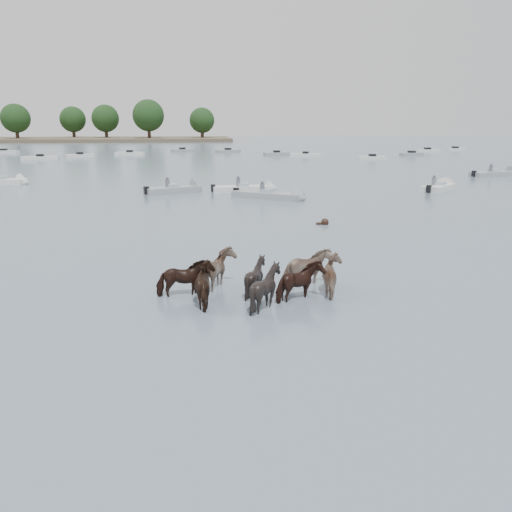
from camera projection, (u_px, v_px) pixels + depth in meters
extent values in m
plane|color=#4E6270|center=(278.00, 307.00, 15.97)|extent=(400.00, 400.00, 0.00)
imported|color=black|center=(183.00, 281.00, 16.88)|extent=(1.80, 1.04, 1.43)
imported|color=#85715A|center=(221.00, 272.00, 17.69)|extent=(1.34, 1.55, 1.53)
imported|color=black|center=(256.00, 279.00, 17.07)|extent=(1.61, 1.53, 1.42)
imported|color=gray|center=(307.00, 270.00, 18.00)|extent=(1.93, 1.36, 1.49)
imported|color=black|center=(209.00, 287.00, 16.19)|extent=(1.76, 1.85, 1.44)
imported|color=black|center=(266.00, 290.00, 15.79)|extent=(1.60, 1.48, 1.54)
imported|color=black|center=(299.00, 284.00, 16.51)|extent=(1.85, 1.55, 1.43)
imported|color=gray|center=(335.00, 278.00, 17.21)|extent=(1.55, 1.69, 1.43)
sphere|color=black|center=(325.00, 222.00, 28.92)|extent=(0.44, 0.44, 0.44)
cube|color=black|center=(321.00, 224.00, 28.92)|extent=(0.50, 0.22, 0.18)
cube|color=gray|center=(173.00, 190.00, 41.88)|extent=(4.73, 3.27, 0.55)
cone|color=gray|center=(198.00, 188.00, 43.00)|extent=(1.47, 1.83, 1.60)
cube|color=#99ADB7|center=(173.00, 186.00, 41.79)|extent=(1.18, 1.35, 0.35)
cube|color=black|center=(146.00, 190.00, 40.73)|extent=(0.46, 0.46, 0.60)
cylinder|color=#595966|center=(167.00, 184.00, 41.69)|extent=(0.36, 0.36, 0.70)
sphere|color=#595966|center=(167.00, 178.00, 41.58)|extent=(0.24, 0.24, 0.24)
cube|color=gray|center=(267.00, 196.00, 38.78)|extent=(5.38, 4.41, 0.55)
cone|color=gray|center=(301.00, 198.00, 37.57)|extent=(1.65, 1.83, 1.60)
cube|color=#99ADB7|center=(267.00, 191.00, 38.70)|extent=(1.30, 1.38, 0.35)
cube|color=black|center=(236.00, 192.00, 39.96)|extent=(0.49, 0.49, 0.60)
cylinder|color=#595966|center=(262.00, 188.00, 38.60)|extent=(0.36, 0.36, 0.70)
sphere|color=#595966|center=(262.00, 182.00, 38.48)|extent=(0.24, 0.24, 0.24)
cube|color=silver|center=(243.00, 189.00, 42.48)|extent=(5.02, 1.75, 0.55)
cone|color=silver|center=(273.00, 189.00, 42.86)|extent=(0.95, 1.63, 1.60)
cube|color=#99ADB7|center=(243.00, 185.00, 42.39)|extent=(0.83, 1.14, 0.35)
cube|color=black|center=(213.00, 188.00, 42.06)|extent=(0.36, 0.36, 0.60)
cylinder|color=#595966|center=(238.00, 183.00, 42.29)|extent=(0.36, 0.36, 0.70)
sphere|color=#595966|center=(238.00, 177.00, 42.18)|extent=(0.24, 0.24, 0.24)
cube|color=silver|center=(438.00, 188.00, 43.25)|extent=(4.11, 4.04, 0.55)
cone|color=silver|center=(446.00, 186.00, 44.83)|extent=(1.76, 1.78, 1.60)
cube|color=#99ADB7|center=(438.00, 184.00, 43.16)|extent=(1.35, 1.36, 0.35)
cube|color=black|center=(429.00, 189.00, 41.64)|extent=(0.49, 0.49, 0.60)
cylinder|color=#595966|center=(434.00, 182.00, 43.06)|extent=(0.36, 0.36, 0.70)
sphere|color=#595966|center=(434.00, 176.00, 42.95)|extent=(0.24, 0.24, 0.24)
cube|color=gray|center=(494.00, 174.00, 54.94)|extent=(5.60, 2.75, 0.55)
cube|color=#99ADB7|center=(494.00, 171.00, 54.86)|extent=(1.03, 1.27, 0.35)
cube|color=black|center=(474.00, 173.00, 54.01)|extent=(0.42, 0.42, 0.60)
cylinder|color=#595966|center=(491.00, 169.00, 54.76)|extent=(0.36, 0.36, 0.70)
sphere|color=#595966|center=(491.00, 165.00, 54.64)|extent=(0.24, 0.24, 0.24)
cube|color=silver|center=(1.00, 182.00, 47.80)|extent=(4.84, 2.64, 0.55)
cone|color=silver|center=(25.00, 182.00, 47.55)|extent=(1.25, 1.77, 1.60)
cube|color=#99ADB7|center=(1.00, 178.00, 47.71)|extent=(1.04, 1.28, 0.35)
cube|color=silver|center=(4.00, 152.00, 95.14)|extent=(5.73, 2.54, 0.60)
cube|color=black|center=(4.00, 150.00, 95.05)|extent=(1.17, 1.17, 0.50)
cube|color=silver|center=(40.00, 158.00, 78.84)|extent=(5.47, 1.78, 0.60)
cube|color=black|center=(40.00, 156.00, 78.74)|extent=(1.05, 1.05, 0.50)
cube|color=silver|center=(80.00, 156.00, 83.99)|extent=(4.53, 3.01, 0.60)
cube|color=black|center=(80.00, 154.00, 83.90)|extent=(1.30, 1.30, 0.50)
cube|color=silver|center=(130.00, 154.00, 89.88)|extent=(5.23, 2.28, 0.60)
cube|color=black|center=(130.00, 152.00, 89.78)|extent=(1.14, 1.14, 0.50)
cube|color=gray|center=(182.00, 151.00, 99.38)|extent=(4.42, 2.87, 0.60)
cube|color=black|center=(182.00, 149.00, 99.28)|extent=(1.29, 1.29, 0.50)
cube|color=gray|center=(228.00, 151.00, 97.57)|extent=(4.97, 3.25, 0.60)
cube|color=black|center=(228.00, 149.00, 97.48)|extent=(1.31, 1.31, 0.50)
cube|color=gray|center=(276.00, 154.00, 89.02)|extent=(4.63, 2.22, 0.60)
cube|color=black|center=(276.00, 152.00, 88.92)|extent=(1.15, 1.15, 0.50)
cube|color=silver|center=(306.00, 155.00, 85.85)|extent=(5.29, 2.71, 0.60)
cube|color=black|center=(306.00, 153.00, 85.75)|extent=(1.22, 1.22, 0.50)
cube|color=silver|center=(372.00, 158.00, 78.96)|extent=(4.36, 1.89, 0.60)
cube|color=black|center=(372.00, 156.00, 78.87)|extent=(1.09, 1.09, 0.50)
cube|color=gray|center=(411.00, 154.00, 88.05)|extent=(4.51, 2.93, 0.60)
cube|color=black|center=(412.00, 152.00, 87.95)|extent=(1.29, 1.29, 0.50)
cube|color=silver|center=(427.00, 151.00, 99.26)|extent=(4.75, 1.87, 0.60)
cube|color=black|center=(427.00, 149.00, 99.16)|extent=(1.08, 1.08, 0.50)
cube|color=silver|center=(455.00, 150.00, 103.65)|extent=(4.28, 2.48, 0.60)
cube|color=black|center=(455.00, 148.00, 103.56)|extent=(1.22, 1.22, 0.50)
cylinder|color=#382619|center=(17.00, 135.00, 149.91)|extent=(1.00, 1.00, 3.71)
sphere|color=black|center=(15.00, 118.00, 148.68)|extent=(8.25, 8.25, 8.25)
cylinder|color=#382619|center=(74.00, 135.00, 162.32)|extent=(1.00, 1.00, 3.57)
sphere|color=black|center=(73.00, 119.00, 161.14)|extent=(7.94, 7.94, 7.94)
cylinder|color=#382619|center=(107.00, 135.00, 158.95)|extent=(1.00, 1.00, 3.72)
sphere|color=black|center=(105.00, 118.00, 157.73)|extent=(8.27, 8.27, 8.27)
cylinder|color=#382619|center=(149.00, 134.00, 153.43)|extent=(1.00, 1.00, 4.17)
sphere|color=black|center=(148.00, 115.00, 152.05)|extent=(9.26, 9.26, 9.26)
cylinder|color=#382619|center=(202.00, 135.00, 157.32)|extent=(1.00, 1.00, 3.40)
sphere|color=black|center=(202.00, 120.00, 156.20)|extent=(7.56, 7.56, 7.56)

